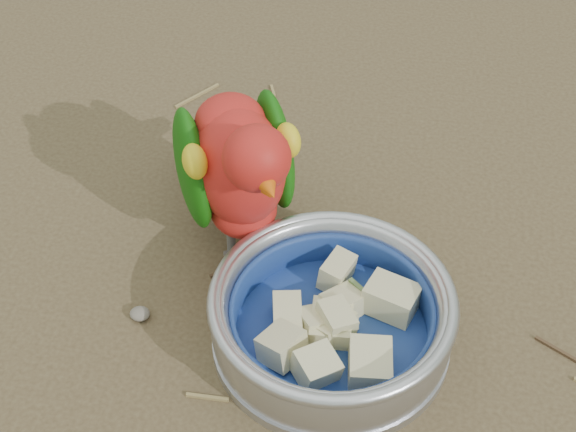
# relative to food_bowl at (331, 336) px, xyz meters

# --- Properties ---
(ground) EXTENTS (60.00, 60.00, 0.00)m
(ground) POSITION_rel_food_bowl_xyz_m (-0.10, -0.09, -0.01)
(ground) COLOR brown
(food_bowl) EXTENTS (0.21, 0.21, 0.02)m
(food_bowl) POSITION_rel_food_bowl_xyz_m (0.00, 0.00, 0.00)
(food_bowl) COLOR #B2B2BA
(food_bowl) RESTS_ON ground
(bowl_wall) EXTENTS (0.21, 0.21, 0.04)m
(bowl_wall) POSITION_rel_food_bowl_xyz_m (0.00, 0.00, 0.03)
(bowl_wall) COLOR #B2B2BA
(bowl_wall) RESTS_ON food_bowl
(fruit_wedges) EXTENTS (0.13, 0.13, 0.03)m
(fruit_wedges) POSITION_rel_food_bowl_xyz_m (0.00, 0.00, 0.02)
(fruit_wedges) COLOR beige
(fruit_wedges) RESTS_ON food_bowl
(lory_parrot) EXTENTS (0.20, 0.25, 0.18)m
(lory_parrot) POSITION_rel_food_bowl_xyz_m (-0.10, 0.10, 0.08)
(lory_parrot) COLOR red
(lory_parrot) RESTS_ON ground
(ground_debris) EXTENTS (0.90, 0.80, 0.01)m
(ground_debris) POSITION_rel_food_bowl_xyz_m (-0.07, -0.08, -0.01)
(ground_debris) COLOR olive
(ground_debris) RESTS_ON ground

